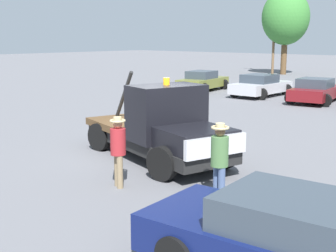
# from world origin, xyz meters

# --- Properties ---
(ground_plane) EXTENTS (160.00, 160.00, 0.00)m
(ground_plane) POSITION_xyz_m (0.00, 0.00, 0.00)
(ground_plane) COLOR slate
(tow_truck) EXTENTS (6.06, 3.46, 2.51)m
(tow_truck) POSITION_xyz_m (0.34, -0.10, 0.95)
(tow_truck) COLOR black
(tow_truck) RESTS_ON ground
(foreground_car) EXTENTS (5.39, 2.33, 1.34)m
(foreground_car) POSITION_xyz_m (6.64, -3.90, 0.65)
(foreground_car) COLOR #0F194C
(foreground_car) RESTS_ON ground
(person_near_truck) EXTENTS (0.39, 0.39, 1.77)m
(person_near_truck) POSITION_xyz_m (3.59, -1.84, 1.04)
(person_near_truck) COLOR #475B84
(person_near_truck) RESTS_ON ground
(person_at_hood) EXTENTS (0.38, 0.38, 1.72)m
(person_at_hood) POSITION_xyz_m (1.15, -2.54, 1.01)
(person_at_hood) COLOR #847051
(person_at_hood) RESTS_ON ground
(parked_car_olive) EXTENTS (2.80, 4.59, 1.34)m
(parked_car_olive) POSITION_xyz_m (-9.66, 15.10, 0.65)
(parked_car_olive) COLOR olive
(parked_car_olive) RESTS_ON ground
(parked_car_silver) EXTENTS (2.50, 4.42, 1.34)m
(parked_car_silver) POSITION_xyz_m (-5.23, 15.06, 0.65)
(parked_car_silver) COLOR #B7B7BC
(parked_car_silver) RESTS_ON ground
(parked_car_maroon) EXTENTS (2.87, 4.50, 1.34)m
(parked_car_maroon) POSITION_xyz_m (-1.58, 14.66, 0.65)
(parked_car_maroon) COLOR maroon
(parked_car_maroon) RESTS_ON ground
(tree_left) EXTENTS (4.44, 4.44, 7.93)m
(tree_left) POSITION_xyz_m (-12.19, 31.23, 5.32)
(tree_left) COLOR brown
(tree_left) RESTS_ON ground
(utility_pole) EXTENTS (2.20, 0.24, 10.31)m
(utility_pole) POSITION_xyz_m (-13.02, 30.63, 5.42)
(utility_pole) COLOR brown
(utility_pole) RESTS_ON ground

